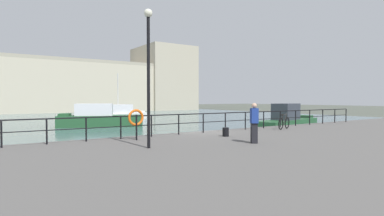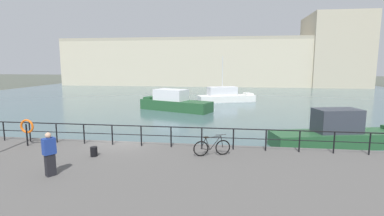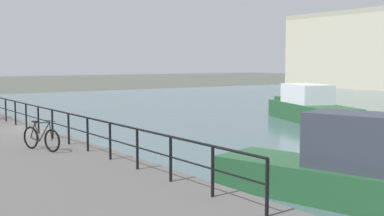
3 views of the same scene
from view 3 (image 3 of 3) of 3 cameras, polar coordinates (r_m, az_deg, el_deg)
ground_plane at (r=21.40m, az=-16.62°, el=-4.91°), size 240.00×240.00×0.00m
moored_red_daysailer at (r=31.65m, az=13.68°, el=0.09°), size 8.63×5.37×2.35m
moored_white_yacht at (r=13.39m, az=20.57°, el=-7.60°), size 9.14×4.20×2.41m
quay_railing at (r=19.77m, az=-17.64°, el=-0.74°), size 25.32×0.07×1.08m
parked_bicycle at (r=15.92m, az=-17.32°, el=-3.40°), size 1.69×0.63×0.98m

